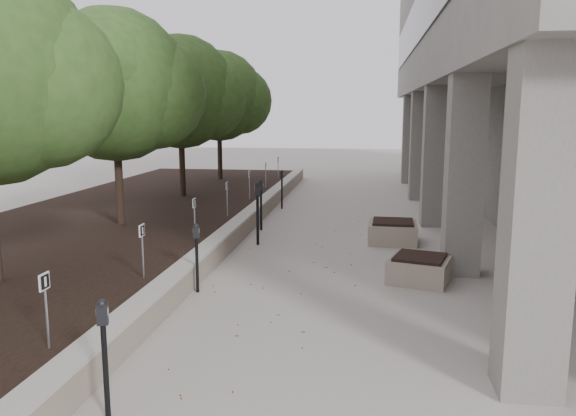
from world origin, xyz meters
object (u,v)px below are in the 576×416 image
Objects in this scene: planter_back at (393,231)px; parking_meter_1 at (105,360)px; crabapple_tree_5 at (219,115)px; parking_meter_5 at (282,189)px; parking_meter_2 at (197,258)px; crabapple_tree_4 at (181,116)px; crabapple_tree_3 at (116,118)px; parking_meter_4 at (261,205)px; parking_meter_3 at (258,214)px; planter_front at (419,268)px.

parking_meter_1 is at bearing -110.85° from planter_back.
parking_meter_5 is (3.43, -4.85, -2.45)m from crabapple_tree_5.
parking_meter_5 is (0.18, 9.11, 0.02)m from parking_meter_2.
crabapple_tree_4 reaches higher than planter_back.
crabapple_tree_4 is 4.53× the size of planter_back.
crabapple_tree_3 is at bearing -174.89° from planter_back.
crabapple_tree_4 reaches higher than parking_meter_4.
crabapple_tree_5 is 18.78m from parking_meter_1.
crabapple_tree_3 reaches higher than parking_meter_2.
parking_meter_1 is 13.43m from parking_meter_5.
parking_meter_1 is at bearing -108.42° from parking_meter_3.
crabapple_tree_5 is 14.94m from planter_front.
parking_meter_3 is 4.54m from planter_front.
crabapple_tree_3 reaches higher than parking_meter_1.
planter_front is 3.33m from planter_back.
parking_meter_4 is 3.74m from planter_back.
crabapple_tree_5 is at bearing 83.79° from parking_meter_1.
crabapple_tree_4 is at bearing 90.00° from crabapple_tree_3.
parking_meter_2 is 5.57m from parking_meter_4.
parking_meter_3 reaches higher than parking_meter_1.
parking_meter_4 is at bearing 25.49° from crabapple_tree_3.
planter_back is at bearing 5.11° from crabapple_tree_3.
crabapple_tree_5 is (0.00, 5.00, 0.00)m from crabapple_tree_4.
parking_meter_5 is (-0.14, 13.43, -0.01)m from parking_meter_1.
crabapple_tree_3 is 1.00× the size of crabapple_tree_4.
crabapple_tree_5 is 3.45× the size of parking_meter_3.
parking_meter_2 is at bearing -129.01° from planter_back.
crabapple_tree_4 is 1.00× the size of crabapple_tree_5.
planter_front is at bearing -46.34° from crabapple_tree_4.
parking_meter_1 is 8.15m from parking_meter_3.
crabapple_tree_3 is 8.32m from planter_front.
parking_meter_3 reaches higher than planter_front.
parking_meter_4 reaches higher than planter_front.
parking_meter_3 is 3.45m from planter_back.
parking_meter_3 is at bearing -167.28° from planter_back.
parking_meter_1 is at bearing -80.96° from parking_meter_5.
crabapple_tree_4 reaches higher than parking_meter_2.
parking_meter_3 is (3.63, -5.13, -2.33)m from crabapple_tree_4.
planter_back is at bearing 96.52° from planter_front.
parking_meter_2 is at bearing -82.69° from parking_meter_5.
crabapple_tree_5 is at bearing 90.00° from crabapple_tree_3.
parking_meter_5 is at bearing 116.49° from planter_front.
crabapple_tree_4 is 6.70m from parking_meter_3.
parking_meter_4 is at bearing -45.04° from crabapple_tree_4.
crabapple_tree_3 is 4.22× the size of parking_meter_2.
parking_meter_1 is 1.23× the size of planter_front.
parking_meter_4 is at bearing 164.54° from planter_back.
crabapple_tree_5 is 3.85× the size of parking_meter_4.
parking_meter_4 is at bearing -68.04° from crabapple_tree_5.
parking_meter_1 reaches higher than parking_meter_2.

